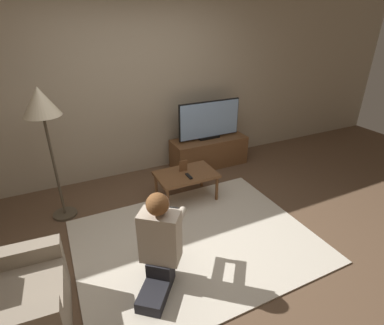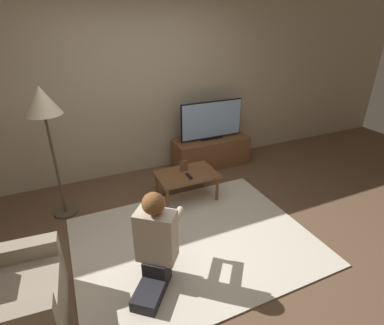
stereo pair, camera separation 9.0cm
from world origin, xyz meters
name	(u,v)px [view 1 (the left image)]	position (x,y,z in m)	size (l,w,h in m)	color
ground_plane	(196,241)	(0.00, 0.00, 0.00)	(10.00, 10.00, 0.00)	brown
wall_back	(136,87)	(0.00, 1.93, 1.30)	(10.00, 0.06, 2.60)	tan
rug	(196,241)	(0.00, 0.00, 0.01)	(2.49, 1.93, 0.02)	beige
tv_stand	(209,152)	(1.03, 1.60, 0.23)	(1.21, 0.46, 0.46)	brown
tv	(210,120)	(1.03, 1.61, 0.76)	(1.03, 0.08, 0.60)	black
coffee_table	(186,176)	(0.26, 0.82, 0.34)	(0.77, 0.50, 0.39)	brown
floor_lamp	(42,110)	(-1.24, 1.13, 1.33)	(0.38, 0.38, 1.57)	#4C4233
armchair	(1,313)	(-1.75, -0.36, 0.28)	(0.86, 0.86, 0.82)	gray
person_kneeling	(160,242)	(-0.53, -0.35, 0.47)	(0.69, 0.78, 0.93)	#232328
picture_frame	(183,166)	(0.26, 0.89, 0.46)	(0.11, 0.01, 0.15)	brown
remote	(189,176)	(0.26, 0.72, 0.39)	(0.04, 0.15, 0.02)	black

